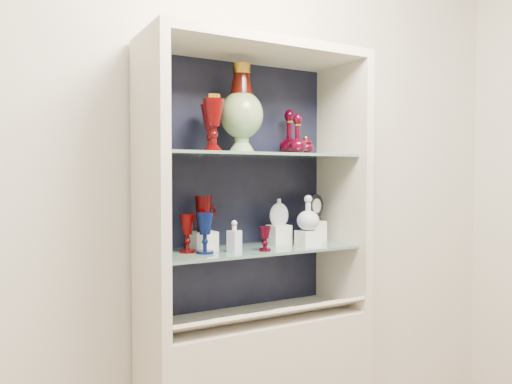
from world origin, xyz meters
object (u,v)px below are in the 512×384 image
ruby_decanter_a (289,130)px  clear_square_bottle (234,236)px  pedestal_lamp_left (214,123)px  cobalt_goblet (205,233)px  flat_flask (279,211)px  pedestal_lamp_right (210,127)px  ruby_goblet_small (265,239)px  clear_round_decanter (308,214)px  ruby_decanter_b (297,133)px  lidded_bowl (305,145)px  ruby_pitcher (203,214)px  ruby_goblet_tall (187,233)px  cameo_medallion (315,207)px  enamel_urn (242,109)px

ruby_decanter_a → clear_square_bottle: 0.62m
pedestal_lamp_left → ruby_decanter_a: (0.46, 0.13, 0.00)m
cobalt_goblet → flat_flask: flat_flask is taller
pedestal_lamp_right → ruby_goblet_small: 0.53m
ruby_decanter_a → ruby_goblet_small: ruby_decanter_a is taller
pedestal_lamp_right → clear_round_decanter: pedestal_lamp_right is taller
ruby_decanter_a → cobalt_goblet: ruby_decanter_a is taller
ruby_decanter_a → clear_square_bottle: size_ratio=1.81×
pedestal_lamp_right → ruby_decanter_b: 0.40m
cobalt_goblet → ruby_goblet_small: size_ratio=1.61×
clear_square_bottle → lidded_bowl: bearing=8.8°
ruby_decanter_b → ruby_pitcher: bearing=165.5°
flat_flask → ruby_decanter_b: bearing=-53.1°
cobalt_goblet → ruby_pitcher: size_ratio=1.10×
clear_square_bottle → flat_flask: (0.29, 0.12, 0.09)m
ruby_decanter_b → clear_square_bottle: size_ratio=1.42×
clear_round_decanter → ruby_goblet_tall: bearing=171.0°
pedestal_lamp_right → clear_square_bottle: pedestal_lamp_right is taller
pedestal_lamp_left → flat_flask: bearing=15.2°
pedestal_lamp_left → clear_round_decanter: (0.47, -0.01, -0.39)m
pedestal_lamp_left → ruby_decanter_a: 0.48m
ruby_decanter_b → clear_round_decanter: 0.37m
ruby_decanter_b → cameo_medallion: (0.17, 0.09, -0.35)m
ruby_goblet_tall → flat_flask: size_ratio=1.28×
clear_round_decanter → lidded_bowl: bearing=66.6°
pedestal_lamp_right → ruby_pitcher: size_ratio=1.43×
flat_flask → cameo_medallion: bearing=14.5°
ruby_goblet_small → pedestal_lamp_right: bearing=144.9°
ruby_goblet_tall → clear_round_decanter: size_ratio=1.05×
pedestal_lamp_left → ruby_goblet_small: 0.53m
enamel_urn → clear_square_bottle: bearing=-133.4°
flat_flask → pedestal_lamp_right: bearing=-161.5°
clear_square_bottle → clear_round_decanter: size_ratio=0.87×
ruby_decanter_a → ruby_goblet_small: size_ratio=2.31×
enamel_urn → ruby_decanter_b: size_ratio=2.03×
lidded_bowl → ruby_pitcher: lidded_bowl is taller
ruby_decanter_b → ruby_goblet_small: 0.51m
flat_flask → clear_round_decanter: clear_round_decanter is taller
ruby_goblet_tall → cameo_medallion: 0.68m
clear_round_decanter → cobalt_goblet: bearing=176.6°
pedestal_lamp_right → cameo_medallion: 0.67m
pedestal_lamp_right → cobalt_goblet: bearing=-129.0°
ruby_goblet_small → cameo_medallion: (0.37, 0.14, 0.12)m
pedestal_lamp_left → lidded_bowl: pedestal_lamp_left is taller
ruby_decanter_b → lidded_bowl: (0.07, 0.04, -0.05)m
ruby_goblet_tall → clear_square_bottle: 0.20m
lidded_bowl → clear_square_bottle: size_ratio=0.66×
clear_square_bottle → flat_flask: flat_flask is taller
lidded_bowl → cameo_medallion: size_ratio=0.65×
pedestal_lamp_left → flat_flask: size_ratio=1.84×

